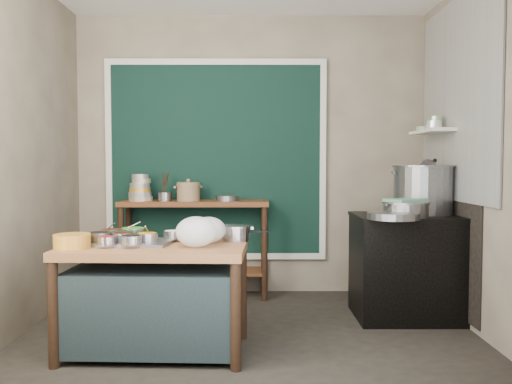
{
  "coord_description": "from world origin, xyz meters",
  "views": [
    {
      "loc": [
        0.04,
        -4.01,
        1.31
      ],
      "look_at": [
        0.05,
        0.25,
        1.09
      ],
      "focal_mm": 38.0,
      "sensor_mm": 36.0,
      "label": 1
    }
  ],
  "objects_px": {
    "back_counter": "(195,249)",
    "condiment_tray": "(134,242)",
    "prep_table": "(155,299)",
    "utensil_cup": "(165,197)",
    "yellow_basin": "(72,241)",
    "stove_block": "(408,268)",
    "stock_pot": "(423,190)",
    "ceramic_crock": "(188,193)",
    "saucepan": "(236,233)",
    "steamer": "(406,209)"
  },
  "relations": [
    {
      "from": "prep_table",
      "to": "back_counter",
      "type": "distance_m",
      "value": 1.59
    },
    {
      "from": "steamer",
      "to": "utensil_cup",
      "type": "bearing_deg",
      "value": 156.92
    },
    {
      "from": "back_counter",
      "to": "ceramic_crock",
      "type": "bearing_deg",
      "value": -148.8
    },
    {
      "from": "prep_table",
      "to": "ceramic_crock",
      "type": "bearing_deg",
      "value": 90.65
    },
    {
      "from": "utensil_cup",
      "to": "ceramic_crock",
      "type": "height_order",
      "value": "ceramic_crock"
    },
    {
      "from": "yellow_basin",
      "to": "ceramic_crock",
      "type": "bearing_deg",
      "value": 71.13
    },
    {
      "from": "ceramic_crock",
      "to": "prep_table",
      "type": "bearing_deg",
      "value": -91.68
    },
    {
      "from": "back_counter",
      "to": "condiment_tray",
      "type": "bearing_deg",
      "value": -99.39
    },
    {
      "from": "stock_pot",
      "to": "yellow_basin",
      "type": "bearing_deg",
      "value": -158.34
    },
    {
      "from": "prep_table",
      "to": "condiment_tray",
      "type": "height_order",
      "value": "condiment_tray"
    },
    {
      "from": "stove_block",
      "to": "yellow_basin",
      "type": "relative_size",
      "value": 3.7
    },
    {
      "from": "yellow_basin",
      "to": "saucepan",
      "type": "relative_size",
      "value": 1.17
    },
    {
      "from": "yellow_basin",
      "to": "stock_pot",
      "type": "distance_m",
      "value": 2.89
    },
    {
      "from": "back_counter",
      "to": "yellow_basin",
      "type": "distance_m",
      "value": 1.85
    },
    {
      "from": "yellow_basin",
      "to": "stock_pot",
      "type": "height_order",
      "value": "stock_pot"
    },
    {
      "from": "stock_pot",
      "to": "condiment_tray",
      "type": "bearing_deg",
      "value": -159.07
    },
    {
      "from": "prep_table",
      "to": "ceramic_crock",
      "type": "relative_size",
      "value": 5.22
    },
    {
      "from": "saucepan",
      "to": "ceramic_crock",
      "type": "xyz_separation_m",
      "value": [
        -0.51,
        1.35,
        0.22
      ]
    },
    {
      "from": "condiment_tray",
      "to": "stove_block",
      "type": "bearing_deg",
      "value": 20.25
    },
    {
      "from": "condiment_tray",
      "to": "saucepan",
      "type": "height_order",
      "value": "saucepan"
    },
    {
      "from": "back_counter",
      "to": "stove_block",
      "type": "xyz_separation_m",
      "value": [
        1.9,
        -0.73,
        -0.05
      ]
    },
    {
      "from": "prep_table",
      "to": "stock_pot",
      "type": "height_order",
      "value": "stock_pot"
    },
    {
      "from": "prep_table",
      "to": "back_counter",
      "type": "bearing_deg",
      "value": 88.71
    },
    {
      "from": "stove_block",
      "to": "yellow_basin",
      "type": "distance_m",
      "value": 2.73
    },
    {
      "from": "condiment_tray",
      "to": "yellow_basin",
      "type": "relative_size",
      "value": 2.11
    },
    {
      "from": "condiment_tray",
      "to": "utensil_cup",
      "type": "height_order",
      "value": "utensil_cup"
    },
    {
      "from": "condiment_tray",
      "to": "stock_pot",
      "type": "xyz_separation_m",
      "value": [
        2.29,
        0.88,
        0.33
      ]
    },
    {
      "from": "back_counter",
      "to": "condiment_tray",
      "type": "relative_size",
      "value": 2.82
    },
    {
      "from": "steamer",
      "to": "yellow_basin",
      "type": "bearing_deg",
      "value": -162.26
    },
    {
      "from": "stove_block",
      "to": "stock_pot",
      "type": "relative_size",
      "value": 1.68
    },
    {
      "from": "prep_table",
      "to": "utensil_cup",
      "type": "distance_m",
      "value": 1.68
    },
    {
      "from": "yellow_basin",
      "to": "utensil_cup",
      "type": "height_order",
      "value": "utensil_cup"
    },
    {
      "from": "back_counter",
      "to": "ceramic_crock",
      "type": "distance_m",
      "value": 0.56
    },
    {
      "from": "yellow_basin",
      "to": "utensil_cup",
      "type": "relative_size",
      "value": 1.75
    },
    {
      "from": "back_counter",
      "to": "stock_pot",
      "type": "bearing_deg",
      "value": -17.58
    },
    {
      "from": "yellow_basin",
      "to": "ceramic_crock",
      "type": "height_order",
      "value": "ceramic_crock"
    },
    {
      "from": "yellow_basin",
      "to": "saucepan",
      "type": "xyz_separation_m",
      "value": [
        1.08,
        0.32,
        0.01
      ]
    },
    {
      "from": "back_counter",
      "to": "condiment_tray",
      "type": "distance_m",
      "value": 1.57
    },
    {
      "from": "stove_block",
      "to": "condiment_tray",
      "type": "distance_m",
      "value": 2.32
    },
    {
      "from": "prep_table",
      "to": "utensil_cup",
      "type": "bearing_deg",
      "value": 99.15
    },
    {
      "from": "back_counter",
      "to": "utensil_cup",
      "type": "xyz_separation_m",
      "value": [
        -0.29,
        -0.03,
        0.52
      ]
    },
    {
      "from": "condiment_tray",
      "to": "stock_pot",
      "type": "height_order",
      "value": "stock_pot"
    },
    {
      "from": "back_counter",
      "to": "steamer",
      "type": "height_order",
      "value": "steamer"
    },
    {
      "from": "stock_pot",
      "to": "ceramic_crock",
      "type": "bearing_deg",
      "value": 163.68
    },
    {
      "from": "stove_block",
      "to": "saucepan",
      "type": "bearing_deg",
      "value": -155.65
    },
    {
      "from": "stove_block",
      "to": "stock_pot",
      "type": "distance_m",
      "value": 0.68
    },
    {
      "from": "yellow_basin",
      "to": "stove_block",
      "type": "bearing_deg",
      "value": 21.13
    },
    {
      "from": "ceramic_crock",
      "to": "stove_block",
      "type": "bearing_deg",
      "value": -19.62
    },
    {
      "from": "prep_table",
      "to": "yellow_basin",
      "type": "relative_size",
      "value": 5.14
    },
    {
      "from": "stock_pot",
      "to": "steamer",
      "type": "bearing_deg",
      "value": -129.13
    }
  ]
}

